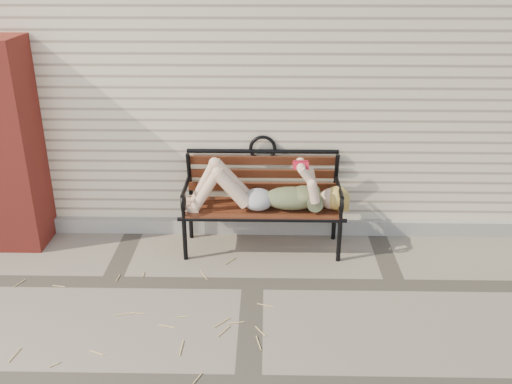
{
  "coord_description": "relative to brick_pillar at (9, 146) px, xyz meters",
  "views": [
    {
      "loc": [
        0.11,
        -4.26,
        2.71
      ],
      "look_at": [
        0.02,
        0.57,
        0.63
      ],
      "focal_mm": 40.0,
      "sensor_mm": 36.0,
      "label": 1
    }
  ],
  "objects": [
    {
      "name": "brick_pillar",
      "position": [
        0.0,
        0.0,
        0.0
      ],
      "size": [
        0.5,
        0.5,
        2.0
      ],
      "primitive_type": "cube",
      "color": "#A02D24",
      "rests_on": "ground"
    },
    {
      "name": "garden_bench",
      "position": [
        2.38,
        -0.01,
        -0.41
      ],
      "size": [
        1.63,
        0.65,
        1.05
      ],
      "color": "black",
      "rests_on": "ground"
    },
    {
      "name": "house_wall",
      "position": [
        2.3,
        2.25,
        0.5
      ],
      "size": [
        8.0,
        4.0,
        3.0
      ],
      "primitive_type": "cube",
      "color": "beige",
      "rests_on": "ground"
    },
    {
      "name": "foundation_strip",
      "position": [
        2.3,
        0.22,
        -0.93
      ],
      "size": [
        8.0,
        0.1,
        0.15
      ],
      "primitive_type": "cube",
      "color": "#A09990",
      "rests_on": "ground"
    },
    {
      "name": "ground",
      "position": [
        2.3,
        -0.75,
        -1.0
      ],
      "size": [
        80.0,
        80.0,
        0.0
      ],
      "primitive_type": "plane",
      "color": "#786C5C",
      "rests_on": "ground"
    },
    {
      "name": "reading_woman",
      "position": [
        2.39,
        -0.14,
        -0.37
      ],
      "size": [
        1.53,
        0.35,
        0.48
      ],
      "color": "#0B344D",
      "rests_on": "ground"
    },
    {
      "name": "straw_scatter",
      "position": [
        0.94,
        -1.1,
        -0.99
      ],
      "size": [
        2.61,
        1.67,
        0.01
      ],
      "color": "#DCB56B",
      "rests_on": "ground"
    }
  ]
}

